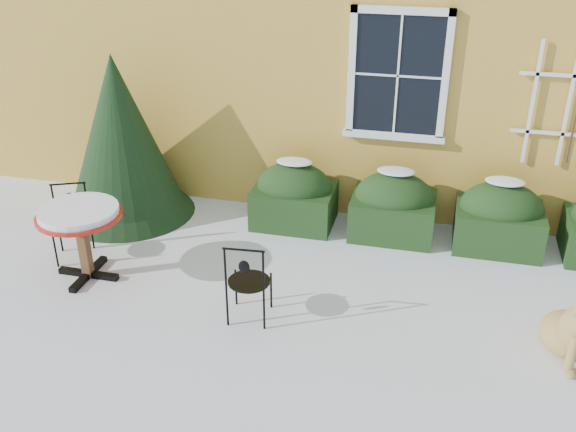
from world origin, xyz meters
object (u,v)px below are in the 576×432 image
(bistro_table, at_px, (80,220))
(patio_chair_near, at_px, (248,281))
(dog, at_px, (576,331))
(evergreen_shrub, at_px, (122,152))
(patio_chair_far, at_px, (72,223))

(bistro_table, bearing_deg, patio_chair_near, -9.27)
(bistro_table, xyz_separation_m, dog, (5.21, -0.23, -0.40))
(bistro_table, xyz_separation_m, patio_chair_near, (2.05, -0.33, -0.27))
(bistro_table, distance_m, patio_chair_near, 2.09)
(evergreen_shrub, relative_size, dog, 2.36)
(bistro_table, relative_size, dog, 1.02)
(patio_chair_far, bearing_deg, dog, -30.10)
(evergreen_shrub, bearing_deg, dog, -18.81)
(dog, bearing_deg, evergreen_shrub, 147.47)
(patio_chair_near, distance_m, patio_chair_far, 2.54)
(bistro_table, height_order, dog, bistro_table)
(patio_chair_far, bearing_deg, bistro_table, -69.52)
(evergreen_shrub, distance_m, patio_chair_far, 1.33)
(patio_chair_far, bearing_deg, evergreen_shrub, 62.64)
(evergreen_shrub, bearing_deg, patio_chair_near, -40.18)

